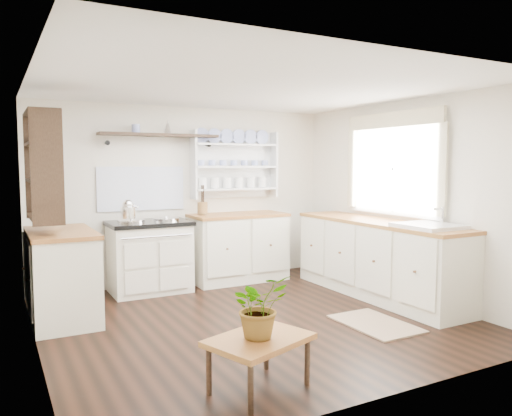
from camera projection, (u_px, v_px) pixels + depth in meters
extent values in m
cube|color=black|center=(254.00, 319.00, 5.02)|extent=(4.00, 3.80, 0.01)
cube|color=silver|center=(187.00, 195.00, 6.59)|extent=(4.00, 0.02, 2.30)
cube|color=silver|center=(405.00, 199.00, 5.86)|extent=(0.02, 3.80, 2.30)
cube|color=silver|center=(34.00, 215.00, 3.99)|extent=(0.02, 3.80, 2.30)
cube|color=white|center=(254.00, 87.00, 4.82)|extent=(4.00, 3.80, 0.01)
cube|color=white|center=(394.00, 169.00, 5.94)|extent=(0.04, 1.40, 1.00)
cube|color=white|center=(392.00, 169.00, 5.93)|extent=(0.02, 1.50, 1.10)
cube|color=beige|center=(392.00, 120.00, 5.87)|extent=(0.04, 1.55, 0.18)
cube|color=silver|center=(150.00, 259.00, 6.08)|extent=(0.93, 0.60, 0.82)
cube|color=black|center=(149.00, 223.00, 6.04)|extent=(0.97, 0.64, 0.05)
cylinder|color=silver|center=(131.00, 221.00, 5.94)|extent=(0.32, 0.32, 0.03)
cylinder|color=silver|center=(166.00, 219.00, 6.14)|extent=(0.32, 0.32, 0.03)
cylinder|color=silver|center=(158.00, 236.00, 5.75)|extent=(0.84, 0.02, 0.02)
cube|color=beige|center=(238.00, 248.00, 6.67)|extent=(1.25, 0.60, 0.88)
cube|color=brown|center=(238.00, 215.00, 6.63)|extent=(1.27, 0.63, 0.04)
cube|color=beige|center=(378.00, 259.00, 5.87)|extent=(0.60, 2.40, 0.88)
cube|color=brown|center=(379.00, 222.00, 5.83)|extent=(0.62, 2.43, 0.04)
cube|color=white|center=(428.00, 237.00, 5.18)|extent=(0.55, 0.60, 0.28)
cylinder|color=silver|center=(442.00, 217.00, 5.25)|extent=(0.02, 0.02, 0.22)
cube|color=beige|center=(62.00, 276.00, 4.98)|extent=(0.60, 1.10, 0.88)
cube|color=brown|center=(61.00, 233.00, 4.94)|extent=(0.62, 1.13, 0.04)
cube|color=white|center=(232.00, 165.00, 6.84)|extent=(1.20, 0.03, 0.90)
cube|color=white|center=(235.00, 165.00, 6.76)|extent=(1.20, 0.22, 0.02)
cylinder|color=navy|center=(235.00, 145.00, 6.75)|extent=(0.20, 0.02, 0.20)
cube|color=black|center=(160.00, 135.00, 6.22)|extent=(1.50, 0.24, 0.04)
cone|color=black|center=(106.00, 143.00, 5.99)|extent=(0.06, 0.20, 0.06)
cone|color=black|center=(206.00, 145.00, 6.60)|extent=(0.06, 0.20, 0.06)
cube|color=black|center=(43.00, 165.00, 4.82)|extent=(0.28, 0.80, 1.05)
cylinder|color=brown|center=(203.00, 208.00, 6.47)|extent=(0.13, 0.13, 0.15)
cube|color=brown|center=(259.00, 340.00, 3.43)|extent=(0.81, 0.69, 0.04)
cylinder|color=black|center=(251.00, 389.00, 3.10)|extent=(0.04, 0.04, 0.33)
cylinder|color=black|center=(209.00, 371.00, 3.37)|extent=(0.04, 0.04, 0.33)
cylinder|color=black|center=(307.00, 361.00, 3.53)|extent=(0.04, 0.04, 0.33)
cylinder|color=black|center=(266.00, 348.00, 3.79)|extent=(0.04, 0.04, 0.33)
imported|color=#3F7233|center=(259.00, 306.00, 3.41)|extent=(0.43, 0.38, 0.44)
cube|color=#7E5F49|center=(375.00, 324.00, 4.85)|extent=(0.56, 0.85, 0.02)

